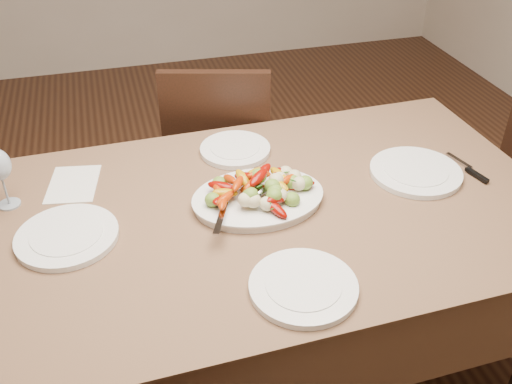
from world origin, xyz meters
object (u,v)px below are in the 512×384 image
object	(u,v)px
plate_left	(67,236)
plate_far	(235,150)
chair_far	(221,156)
plate_near	(303,287)
dining_table	(256,299)
serving_platter	(258,200)
plate_right	(416,172)
wine_glass	(1,177)

from	to	relation	value
plate_left	plate_far	size ratio (longest dim) A/B	1.17
chair_far	plate_left	bearing A→B (deg)	68.09
chair_far	plate_left	size ratio (longest dim) A/B	3.34
plate_left	plate_near	xyz separation A→B (m)	(0.57, -0.36, 0.00)
dining_table	serving_platter	distance (m)	0.39
plate_right	wine_glass	distance (m)	1.28
plate_left	plate_far	distance (m)	0.66
plate_near	chair_far	bearing A→B (deg)	88.26
serving_platter	plate_far	world-z (taller)	serving_platter
dining_table	chair_far	size ratio (longest dim) A/B	1.94
wine_glass	plate_left	bearing A→B (deg)	-51.78
wine_glass	plate_near	bearing A→B (deg)	-38.07
plate_far	chair_far	bearing A→B (deg)	85.01
dining_table	plate_right	xyz separation A→B (m)	(0.55, 0.04, 0.39)
dining_table	wine_glass	world-z (taller)	wine_glass
plate_far	plate_near	xyz separation A→B (m)	(0.00, -0.70, 0.00)
plate_left	serving_platter	bearing A→B (deg)	2.21
wine_glass	serving_platter	bearing A→B (deg)	-14.75
plate_near	wine_glass	xyz separation A→B (m)	(-0.74, 0.58, 0.09)
serving_platter	plate_right	distance (m)	0.54
dining_table	plate_far	distance (m)	0.52
chair_far	plate_far	distance (m)	0.53
dining_table	plate_right	bearing A→B (deg)	4.39
plate_right	plate_left	bearing A→B (deg)	-178.08
plate_far	wine_glass	distance (m)	0.75
plate_far	plate_near	bearing A→B (deg)	-89.65
plate_far	plate_near	distance (m)	0.70
dining_table	serving_platter	bearing A→B (deg)	62.79
plate_near	wine_glass	size ratio (longest dim) A/B	1.34
plate_far	plate_right	bearing A→B (deg)	-29.05
plate_right	serving_platter	bearing A→B (deg)	-178.39
plate_far	wine_glass	size ratio (longest dim) A/B	1.19
plate_right	plate_far	size ratio (longest dim) A/B	1.22
dining_table	plate_left	distance (m)	0.67
dining_table	plate_near	distance (m)	0.53
chair_far	plate_near	distance (m)	1.18
plate_left	plate_far	xyz separation A→B (m)	(0.57, 0.33, 0.00)
plate_left	wine_glass	xyz separation A→B (m)	(-0.17, 0.21, 0.09)
serving_platter	plate_far	xyz separation A→B (m)	(0.01, 0.31, -0.00)
plate_right	plate_near	xyz separation A→B (m)	(-0.53, -0.40, 0.00)
plate_far	plate_left	bearing A→B (deg)	-149.47
plate_left	plate_right	bearing A→B (deg)	1.92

